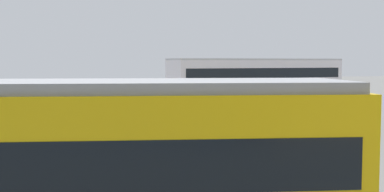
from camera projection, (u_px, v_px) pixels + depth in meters
name	position (u px, v px, depth m)	size (l,w,h in m)	color
ground_plane	(175.00, 127.00, 27.28)	(160.00, 160.00, 0.00)	slate
double_decker_bus	(257.00, 90.00, 29.66)	(11.72, 4.37, 3.89)	silver
pedestrian_near_railing	(78.00, 123.00, 21.30)	(0.45, 0.45, 1.73)	#4C3F2D
pedestrian_railing	(155.00, 132.00, 20.39)	(7.27, 0.65, 1.08)	gray
info_sign	(23.00, 111.00, 19.36)	(0.97, 0.22, 2.53)	slate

